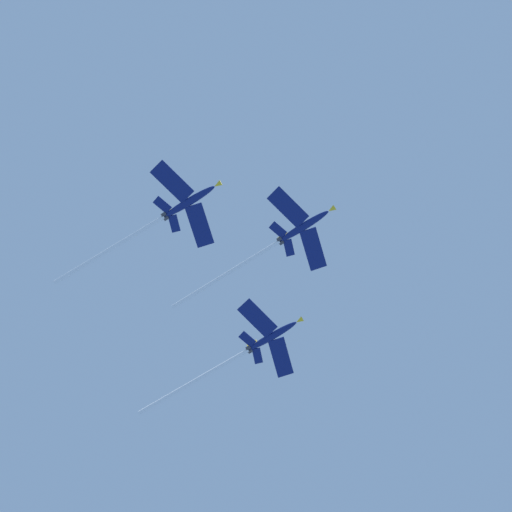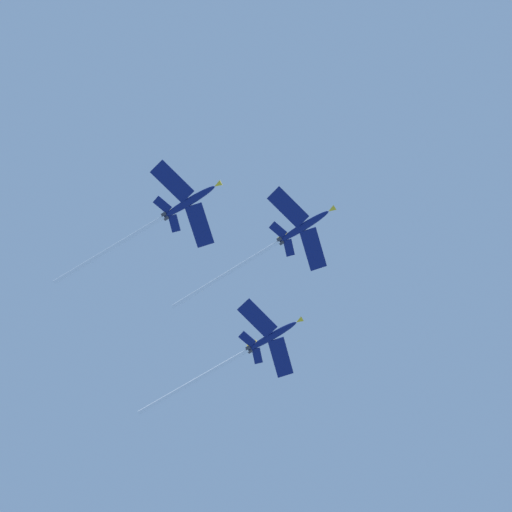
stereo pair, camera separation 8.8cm
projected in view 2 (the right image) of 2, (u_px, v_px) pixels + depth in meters
jet_lead at (282, 240)px, 164.67m from camera, size 19.87×38.98×7.27m
jet_left_wing at (249, 349)px, 170.40m from camera, size 19.73×39.74×7.85m
jet_right_wing at (165, 216)px, 160.64m from camera, size 19.82×39.12×6.88m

